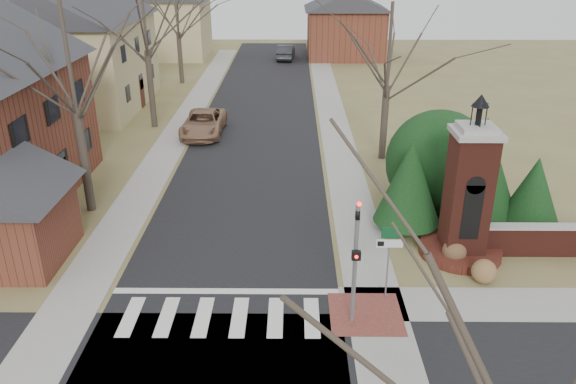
{
  "coord_description": "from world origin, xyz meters",
  "views": [
    {
      "loc": [
        2.34,
        -14.46,
        11.29
      ],
      "look_at": [
        2.17,
        6.0,
        2.24
      ],
      "focal_mm": 35.0,
      "sensor_mm": 36.0,
      "label": 1
    }
  ],
  "objects_px": {
    "sign_post": "(389,249)",
    "distant_car": "(286,52)",
    "brick_gate_monument": "(466,205)",
    "pickup_truck": "(204,123)",
    "traffic_signal_pole": "(356,253)"
  },
  "relations": [
    {
      "from": "distant_car",
      "to": "pickup_truck",
      "type": "bearing_deg",
      "value": 83.67
    },
    {
      "from": "brick_gate_monument",
      "to": "distant_car",
      "type": "relative_size",
      "value": 1.38
    },
    {
      "from": "traffic_signal_pole",
      "to": "pickup_truck",
      "type": "relative_size",
      "value": 0.83
    },
    {
      "from": "brick_gate_monument",
      "to": "pickup_truck",
      "type": "relative_size",
      "value": 1.2
    },
    {
      "from": "brick_gate_monument",
      "to": "distant_car",
      "type": "distance_m",
      "value": 41.93
    },
    {
      "from": "sign_post",
      "to": "brick_gate_monument",
      "type": "height_order",
      "value": "brick_gate_monument"
    },
    {
      "from": "pickup_truck",
      "to": "distant_car",
      "type": "bearing_deg",
      "value": 80.09
    },
    {
      "from": "sign_post",
      "to": "distant_car",
      "type": "relative_size",
      "value": 0.59
    },
    {
      "from": "brick_gate_monument",
      "to": "pickup_truck",
      "type": "height_order",
      "value": "brick_gate_monument"
    },
    {
      "from": "sign_post",
      "to": "brick_gate_monument",
      "type": "distance_m",
      "value": 4.55
    },
    {
      "from": "traffic_signal_pole",
      "to": "sign_post",
      "type": "bearing_deg",
      "value": 47.57
    },
    {
      "from": "traffic_signal_pole",
      "to": "pickup_truck",
      "type": "bearing_deg",
      "value": 111.3
    },
    {
      "from": "sign_post",
      "to": "pickup_truck",
      "type": "relative_size",
      "value": 0.51
    },
    {
      "from": "sign_post",
      "to": "pickup_truck",
      "type": "xyz_separation_m",
      "value": [
        -8.99,
        18.34,
        -1.2
      ]
    },
    {
      "from": "traffic_signal_pole",
      "to": "distant_car",
      "type": "height_order",
      "value": "traffic_signal_pole"
    }
  ]
}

